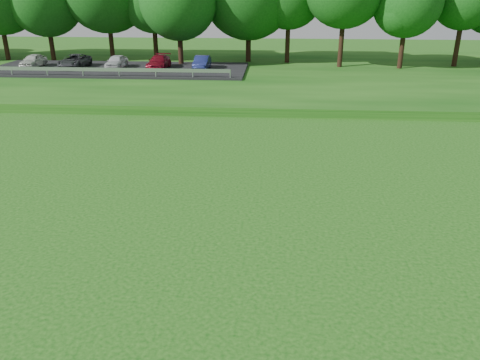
{
  "coord_description": "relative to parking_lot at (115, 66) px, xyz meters",
  "views": [
    {
      "loc": [
        -9.27,
        -10.24,
        7.7
      ],
      "look_at": [
        -10.43,
        5.27,
        1.3
      ],
      "focal_mm": 35.0,
      "sensor_mm": 36.0,
      "label": 1
    }
  ],
  "objects": [
    {
      "name": "parking_lot",
      "position": [
        0.0,
        0.0,
        0.0
      ],
      "size": [
        24.0,
        9.0,
        1.38
      ],
      "color": "black",
      "rests_on": "berm"
    },
    {
      "name": "berm",
      "position": [
        24.15,
        1.19,
        -0.73
      ],
      "size": [
        130.0,
        30.0,
        0.6
      ],
      "primitive_type": "cube",
      "color": "#0F440D",
      "rests_on": "ground"
    },
    {
      "name": "walking_path",
      "position": [
        24.15,
        -12.81,
        -1.01
      ],
      "size": [
        130.0,
        1.6,
        0.04
      ],
      "primitive_type": "cube",
      "color": "gray",
      "rests_on": "ground"
    }
  ]
}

